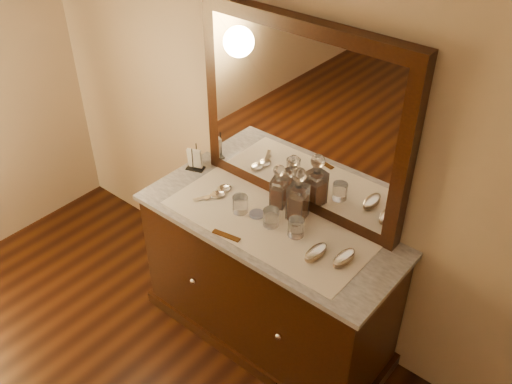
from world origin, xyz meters
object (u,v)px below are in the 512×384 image
at_px(pin_dish, 257,214).
at_px(brush_far, 344,258).
at_px(dresser_cabinet, 267,283).
at_px(hand_mirror_outer, 222,190).
at_px(decanter_right, 298,199).
at_px(brush_near, 316,252).
at_px(mirror_frame, 301,119).
at_px(decanter_left, 279,190).
at_px(comb, 226,236).
at_px(napkin_rack, 195,160).
at_px(hand_mirror_inner, 215,195).

relative_size(pin_dish, brush_far, 0.51).
xyz_separation_m(dresser_cabinet, hand_mirror_outer, (-0.37, 0.05, 0.45)).
distance_m(pin_dish, hand_mirror_outer, 0.29).
bearing_deg(decanter_right, brush_near, -36.56).
bearing_deg(brush_near, decanter_right, 143.44).
height_order(pin_dish, brush_near, brush_near).
distance_m(decanter_right, brush_far, 0.40).
distance_m(mirror_frame, decanter_left, 0.41).
xyz_separation_m(comb, decanter_left, (0.04, 0.37, 0.09)).
bearing_deg(napkin_rack, brush_near, -9.90).
relative_size(napkin_rack, hand_mirror_outer, 0.82).
xyz_separation_m(mirror_frame, comb, (-0.09, -0.47, -0.49)).
bearing_deg(brush_near, mirror_frame, 137.96).
bearing_deg(napkin_rack, pin_dish, -11.19).
distance_m(decanter_left, brush_far, 0.53).
bearing_deg(pin_dish, napkin_rack, 168.81).
distance_m(pin_dish, comb, 0.23).
xyz_separation_m(mirror_frame, hand_mirror_inner, (-0.36, -0.26, -0.49)).
bearing_deg(decanter_left, comb, -96.56).
bearing_deg(brush_far, hand_mirror_outer, 176.60).
distance_m(decanter_left, hand_mirror_outer, 0.35).
xyz_separation_m(dresser_cabinet, hand_mirror_inner, (-0.36, -0.02, 0.45)).
height_order(mirror_frame, comb, mirror_frame).
distance_m(dresser_cabinet, mirror_frame, 0.97).
distance_m(pin_dish, hand_mirror_inner, 0.28).
bearing_deg(decanter_left, brush_near, -27.72).
bearing_deg(pin_dish, hand_mirror_outer, 171.55).
xyz_separation_m(mirror_frame, hand_mirror_outer, (-0.37, -0.20, -0.49)).
bearing_deg(pin_dish, hand_mirror_inner, -176.23).
bearing_deg(brush_far, dresser_cabinet, 179.55).
height_order(brush_near, hand_mirror_inner, brush_near).
height_order(comb, napkin_rack, napkin_rack).
bearing_deg(mirror_frame, brush_near, -42.04).
height_order(dresser_cabinet, hand_mirror_outer, hand_mirror_outer).
distance_m(brush_near, hand_mirror_outer, 0.71).
height_order(brush_far, hand_mirror_outer, brush_far).
bearing_deg(pin_dish, brush_far, -0.69).
distance_m(dresser_cabinet, hand_mirror_inner, 0.58).
relative_size(decanter_left, brush_far, 1.65).
bearing_deg(comb, hand_mirror_inner, 132.56).
relative_size(mirror_frame, napkin_rack, 7.75).
height_order(pin_dish, comb, pin_dish).
bearing_deg(pin_dish, brush_near, -8.15).
height_order(dresser_cabinet, comb, comb).
xyz_separation_m(comb, brush_far, (0.55, 0.22, 0.02)).
bearing_deg(hand_mirror_inner, dresser_cabinet, 2.48).
bearing_deg(decanter_right, hand_mirror_outer, -170.25).
distance_m(comb, napkin_rack, 0.65).
distance_m(pin_dish, decanter_right, 0.24).
bearing_deg(dresser_cabinet, decanter_right, 53.84).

